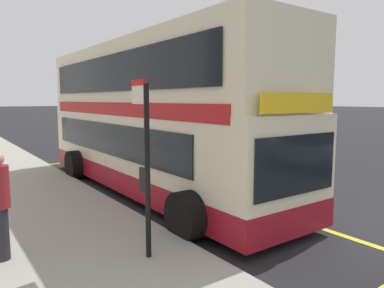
% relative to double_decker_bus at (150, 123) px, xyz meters
% --- Properties ---
extents(ground_plane, '(260.00, 260.00, 0.00)m').
position_rel_double_decker_bus_xyz_m(ground_plane, '(2.46, 24.58, -2.06)').
color(ground_plane, black).
extents(double_decker_bus, '(3.18, 10.93, 4.40)m').
position_rel_double_decker_bus_xyz_m(double_decker_bus, '(0.00, 0.00, 0.00)').
color(double_decker_bus, beige).
rests_on(double_decker_bus, ground).
extents(bus_bay_markings, '(2.99, 13.75, 0.01)m').
position_rel_double_decker_bus_xyz_m(bus_bay_markings, '(-0.05, -0.35, -2.06)').
color(bus_bay_markings, yellow).
rests_on(bus_bay_markings, ground).
extents(bus_stop_sign, '(0.09, 0.51, 2.96)m').
position_rel_double_decker_bus_xyz_m(bus_stop_sign, '(-2.48, -4.33, -0.21)').
color(bus_stop_sign, black).
rests_on(bus_stop_sign, pavement_near).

